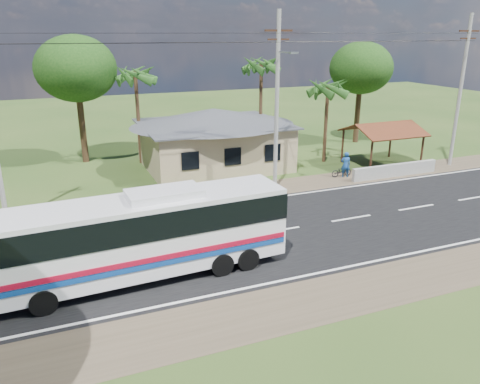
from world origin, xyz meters
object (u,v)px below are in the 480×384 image
object	(u,v)px
coach_bus	(142,230)
person	(346,165)
waiting_shed	(383,130)
motorcycle	(341,171)

from	to	relation	value
coach_bus	person	world-z (taller)	coach_bus
coach_bus	person	size ratio (longest dim) A/B	6.64
waiting_shed	motorcycle	world-z (taller)	waiting_shed
waiting_shed	coach_bus	xyz separation A→B (m)	(-20.25, -10.79, -0.60)
motorcycle	person	distance (m)	0.56
waiting_shed	motorcycle	bearing A→B (deg)	-161.56
coach_bus	motorcycle	bearing A→B (deg)	27.84
motorcycle	person	bearing A→B (deg)	-143.42
coach_bus	motorcycle	world-z (taller)	coach_bus
waiting_shed	person	size ratio (longest dim) A/B	2.86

